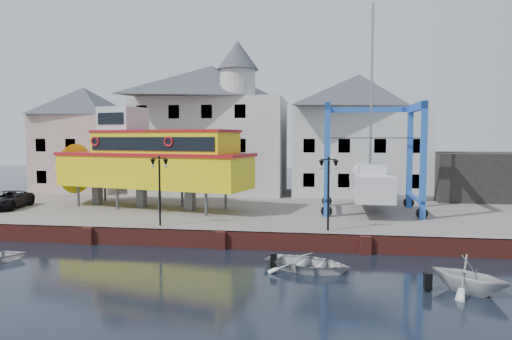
# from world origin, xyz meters

# --- Properties ---
(ground) EXTENTS (140.00, 140.00, 0.00)m
(ground) POSITION_xyz_m (0.00, 0.00, 0.00)
(ground) COLOR black
(ground) RESTS_ON ground
(hardstanding) EXTENTS (44.00, 22.00, 1.00)m
(hardstanding) POSITION_xyz_m (0.00, 11.00, 0.50)
(hardstanding) COLOR slate
(hardstanding) RESTS_ON ground
(quay_wall) EXTENTS (44.00, 0.47, 1.00)m
(quay_wall) POSITION_xyz_m (-0.00, 0.10, 0.50)
(quay_wall) COLOR maroon
(quay_wall) RESTS_ON ground
(building_pink) EXTENTS (8.00, 7.00, 10.30)m
(building_pink) POSITION_xyz_m (-18.00, 18.00, 6.15)
(building_pink) COLOR tan
(building_pink) RESTS_ON hardstanding
(building_white_main) EXTENTS (14.00, 8.30, 14.00)m
(building_white_main) POSITION_xyz_m (-4.87, 18.39, 7.34)
(building_white_main) COLOR beige
(building_white_main) RESTS_ON hardstanding
(building_white_right) EXTENTS (12.00, 8.00, 11.20)m
(building_white_right) POSITION_xyz_m (9.00, 19.00, 6.60)
(building_white_right) COLOR beige
(building_white_right) RESTS_ON hardstanding
(shed_dark) EXTENTS (8.00, 7.00, 4.00)m
(shed_dark) POSITION_xyz_m (19.00, 17.00, 3.00)
(shed_dark) COLOR black
(shed_dark) RESTS_ON hardstanding
(lamp_post_left) EXTENTS (1.12, 0.32, 4.20)m
(lamp_post_left) POSITION_xyz_m (-4.00, 1.20, 4.17)
(lamp_post_left) COLOR black
(lamp_post_left) RESTS_ON hardstanding
(lamp_post_right) EXTENTS (1.12, 0.32, 4.20)m
(lamp_post_right) POSITION_xyz_m (6.00, 1.20, 4.17)
(lamp_post_right) COLOR black
(lamp_post_right) RESTS_ON hardstanding
(tour_boat) EXTENTS (17.93, 8.32, 7.60)m
(tour_boat) POSITION_xyz_m (-7.93, 8.02, 4.58)
(tour_boat) COLOR #59595E
(tour_boat) RESTS_ON hardstanding
(travel_lift) EXTENTS (6.95, 9.78, 14.73)m
(travel_lift) POSITION_xyz_m (9.06, 9.09, 3.45)
(travel_lift) COLOR blue
(travel_lift) RESTS_ON hardstanding
(van) EXTENTS (2.86, 4.96, 1.30)m
(van) POSITION_xyz_m (-17.65, 5.98, 1.65)
(van) COLOR black
(van) RESTS_ON hardstanding
(motorboat_b) EXTENTS (4.85, 4.12, 0.85)m
(motorboat_b) POSITION_xyz_m (4.98, -3.45, 0.00)
(motorboat_b) COLOR silver
(motorboat_b) RESTS_ON ground
(motorboat_c) EXTENTS (4.08, 4.01, 1.63)m
(motorboat_c) POSITION_xyz_m (11.57, -5.71, 0.00)
(motorboat_c) COLOR silver
(motorboat_c) RESTS_ON ground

